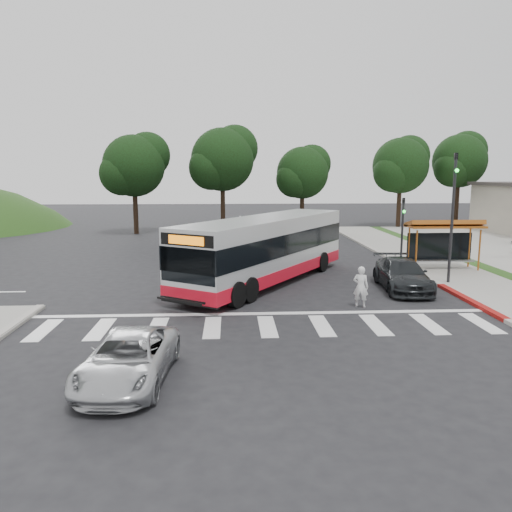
{
  "coord_description": "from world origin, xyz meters",
  "views": [
    {
      "loc": [
        -1.33,
        -22.45,
        5.5
      ],
      "look_at": [
        -0.1,
        1.1,
        1.6
      ],
      "focal_mm": 35.0,
      "sensor_mm": 36.0,
      "label": 1
    }
  ],
  "objects": [
    {
      "name": "ground",
      "position": [
        0.0,
        0.0,
        0.0
      ],
      "size": [
        140.0,
        140.0,
        0.0
      ],
      "primitive_type": "plane",
      "color": "black",
      "rests_on": "ground"
    },
    {
      "name": "curb_east_red",
      "position": [
        9.0,
        -2.0,
        0.08
      ],
      "size": [
        0.32,
        6.0,
        0.15
      ],
      "primitive_type": "cube",
      "color": "maroon",
      "rests_on": "ground"
    },
    {
      "name": "tree_north_b",
      "position": [
        6.07,
        28.06,
        5.66
      ],
      "size": [
        5.72,
        5.33,
        8.43
      ],
      "color": "black",
      "rests_on": "ground"
    },
    {
      "name": "dark_sedan",
      "position": [
        6.88,
        0.53,
        0.73
      ],
      "size": [
        2.42,
        5.18,
        1.46
      ],
      "primitive_type": "imported",
      "rotation": [
        0.0,
        0.0,
        -0.08
      ],
      "color": "black",
      "rests_on": "ground"
    },
    {
      "name": "tree_north_c",
      "position": [
        -9.92,
        24.06,
        6.29
      ],
      "size": [
        6.16,
        5.74,
        9.3
      ],
      "color": "black",
      "rests_on": "ground"
    },
    {
      "name": "tree_ne_b",
      "position": [
        23.08,
        30.06,
        6.92
      ],
      "size": [
        6.16,
        5.74,
        10.02
      ],
      "color": "black",
      "rests_on": "ground"
    },
    {
      "name": "silver_suv_south",
      "position": [
        -4.07,
        -9.64,
        0.64
      ],
      "size": [
        2.45,
        4.72,
        1.27
      ],
      "primitive_type": "imported",
      "rotation": [
        0.0,
        0.0,
        -0.07
      ],
      "color": "#B4B6BA",
      "rests_on": "ground"
    },
    {
      "name": "tree_ne_a",
      "position": [
        16.08,
        28.06,
        6.39
      ],
      "size": [
        6.16,
        5.74,
        9.3
      ],
      "color": "black",
      "rests_on": "parking_lot"
    },
    {
      "name": "tree_north_a",
      "position": [
        -1.92,
        26.07,
        6.92
      ],
      "size": [
        6.6,
        6.15,
        10.17
      ],
      "color": "black",
      "rests_on": "ground"
    },
    {
      "name": "pedestrian",
      "position": [
        4.08,
        -2.5,
        0.86
      ],
      "size": [
        0.74,
        0.62,
        1.73
      ],
      "primitive_type": "imported",
      "rotation": [
        0.0,
        0.0,
        2.77
      ],
      "color": "silver",
      "rests_on": "ground"
    },
    {
      "name": "crosswalk_ladder",
      "position": [
        0.0,
        -5.0,
        0.01
      ],
      "size": [
        18.0,
        2.6,
        0.01
      ],
      "primitive_type": "cube",
      "color": "silver",
      "rests_on": "ground"
    },
    {
      "name": "sidewalk_east",
      "position": [
        11.0,
        8.0,
        0.06
      ],
      "size": [
        4.0,
        40.0,
        0.12
      ],
      "primitive_type": "cube",
      "color": "gray",
      "rests_on": "ground"
    },
    {
      "name": "bus_shelter",
      "position": [
        10.8,
        5.1,
        2.35
      ],
      "size": [
        4.2,
        1.6,
        2.86
      ],
      "color": "#A0541A",
      "rests_on": "sidewalk_east"
    },
    {
      "name": "traffic_signal_ne_tall",
      "position": [
        9.6,
        1.49,
        3.88
      ],
      "size": [
        0.18,
        0.37,
        6.5
      ],
      "color": "black",
      "rests_on": "ground"
    },
    {
      "name": "transit_bus",
      "position": [
        0.5,
        2.45,
        1.67
      ],
      "size": [
        9.42,
        12.31,
        3.33
      ],
      "primitive_type": null,
      "rotation": [
        0.0,
        0.0,
        -0.58
      ],
      "color": "silver",
      "rests_on": "ground"
    },
    {
      "name": "curb_east",
      "position": [
        9.0,
        8.0,
        0.07
      ],
      "size": [
        0.3,
        40.0,
        0.15
      ],
      "primitive_type": "cube",
      "color": "#9E9991",
      "rests_on": "ground"
    },
    {
      "name": "traffic_signal_ne_short",
      "position": [
        9.6,
        8.49,
        2.48
      ],
      "size": [
        0.18,
        0.37,
        4.0
      ],
      "color": "black",
      "rests_on": "ground"
    }
  ]
}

